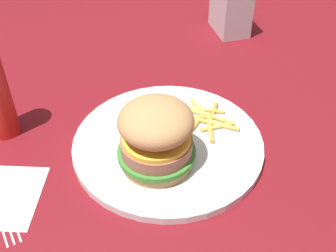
% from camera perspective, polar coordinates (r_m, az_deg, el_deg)
% --- Properties ---
extents(ground_plane, '(1.60, 1.60, 0.00)m').
position_cam_1_polar(ground_plane, '(0.64, -2.38, -3.98)').
color(ground_plane, maroon).
extents(plate, '(0.28, 0.28, 0.01)m').
position_cam_1_polar(plate, '(0.65, -0.00, -2.42)').
color(plate, silver).
rests_on(plate, ground_plane).
extents(sandwich, '(0.11, 0.11, 0.10)m').
position_cam_1_polar(sandwich, '(0.58, -1.56, -1.26)').
color(sandwich, tan).
rests_on(sandwich, plate).
extents(fries_pile, '(0.10, 0.11, 0.01)m').
position_cam_1_polar(fries_pile, '(0.68, 5.00, 0.92)').
color(fries_pile, gold).
rests_on(fries_pile, plate).
extents(napkin_dispenser, '(0.07, 0.10, 0.11)m').
position_cam_1_polar(napkin_dispenser, '(0.93, 8.28, 15.30)').
color(napkin_dispenser, '#B7BABF').
rests_on(napkin_dispenser, ground_plane).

